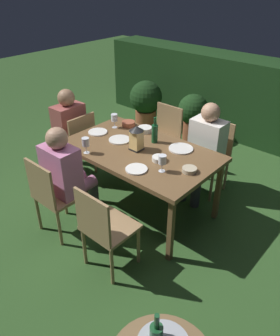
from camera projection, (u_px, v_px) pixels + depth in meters
ground_plane at (140, 207)px, 3.89m from camera, size 16.00×16.00×0.00m
dining_table at (140, 154)px, 3.53m from camera, size 1.62×0.98×0.76m
chair_side_left_a at (53, 194)px, 3.28m from camera, size 0.42×0.40×0.87m
person_in_pink at (67, 173)px, 3.33m from camera, size 0.38×0.47×1.15m
chair_side_left_b at (104, 227)px, 2.87m from camera, size 0.42×0.40×0.87m
chair_side_right_b at (211, 153)px, 4.00m from camera, size 0.42×0.40×0.87m
person_in_cream at (204, 148)px, 3.80m from camera, size 0.38×0.47×1.15m
chair_side_right_a at (163, 136)px, 4.41m from camera, size 0.42×0.40×0.87m
chair_head_near at (78, 142)px, 4.24m from camera, size 0.40×0.42×0.87m
person_in_rust at (67, 127)px, 4.27m from camera, size 0.48×0.38×1.15m
lantern_centerpiece at (137, 137)px, 3.42m from camera, size 0.15×0.15×0.27m
green_bottle_on_table at (155, 133)px, 3.59m from camera, size 0.07×0.07×0.29m
wine_glass_a at (86, 143)px, 3.38m from camera, size 0.08×0.08×0.17m
wine_glass_b at (114, 118)px, 3.92m from camera, size 0.08×0.08×0.17m
wine_glass_c at (162, 160)px, 3.07m from camera, size 0.08×0.08×0.17m
plate_a at (120, 140)px, 3.68m from camera, size 0.24×0.24×0.01m
plate_b at (181, 149)px, 3.50m from camera, size 0.26×0.26×0.01m
plate_c at (136, 169)px, 3.15m from camera, size 0.21×0.21×0.01m
plate_d at (98, 132)px, 3.85m from camera, size 0.22×0.22×0.01m
bowl_olives at (145, 129)px, 3.87m from camera, size 0.17×0.17×0.05m
bowl_bread at (189, 170)px, 3.11m from camera, size 0.14×0.14×0.04m
bowl_salad at (128, 124)px, 4.00m from camera, size 0.16×0.16×0.06m
bowl_dip at (159, 158)px, 3.29m from camera, size 0.13×0.13×0.04m
hedge_backdrop at (248, 100)px, 5.21m from camera, size 5.28×0.61×1.24m
potted_plant_by_hedge at (146, 101)px, 5.66m from camera, size 0.55×0.55×0.79m
potted_plant_corner at (193, 113)px, 5.21m from camera, size 0.47×0.47×0.74m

